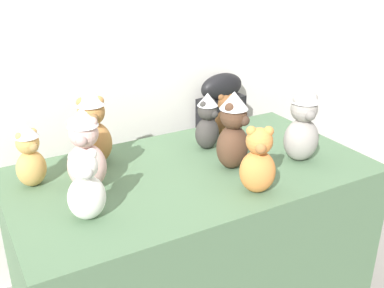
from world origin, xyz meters
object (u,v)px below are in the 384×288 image
Objects in this scene: teddy_bear_snow at (86,188)px; teddy_bear_charcoal at (207,122)px; display_table at (192,245)px; teddy_bear_caramel at (93,128)px; teddy_bear_ash at (303,124)px; teddy_bear_ginger at (258,162)px; instrument_case at (220,156)px; teddy_bear_blush at (85,150)px; teddy_bear_honey at (30,156)px; teddy_bear_cocoa at (233,131)px; teddy_bear_chestnut at (226,117)px.

teddy_bear_snow is 0.76m from teddy_bear_charcoal.
teddy_bear_caramel is (-0.35, 0.26, 0.57)m from display_table.
teddy_bear_snow is 0.98m from teddy_bear_ash.
teddy_bear_caramel is at bearing 165.34° from teddy_bear_ash.
teddy_bear_ash is 1.27× the size of teddy_bear_ginger.
teddy_bear_blush reaches higher than instrument_case.
teddy_bear_honey is (-0.63, 0.19, 0.53)m from display_table.
instrument_case is 3.76× the size of teddy_bear_charcoal.
teddy_bear_ash is at bearing -14.93° from teddy_bear_caramel.
teddy_bear_charcoal is at bearing 1.32° from teddy_bear_caramel.
teddy_bear_charcoal reaches higher than teddy_bear_honey.
teddy_bear_honey is at bearing 111.44° from teddy_bear_snow.
instrument_case is (0.50, 0.55, 0.12)m from display_table.
teddy_bear_cocoa is (0.16, -0.06, 0.57)m from display_table.
teddy_bear_snow reaches higher than teddy_bear_chestnut.
teddy_bear_snow is 0.95× the size of teddy_bear_ginger.
teddy_bear_honey is (-1.13, -0.36, 0.41)m from instrument_case.
teddy_bear_ginger is (0.64, -0.14, 0.01)m from teddy_bear_snow.
display_table is 5.87× the size of teddy_bear_snow.
teddy_bear_chestnut is 0.81× the size of teddy_bear_charcoal.
display_table is 4.54× the size of teddy_bear_blush.
teddy_bear_cocoa is (0.79, -0.25, 0.04)m from teddy_bear_honey.
teddy_bear_ginger is (-0.20, -0.54, 0.02)m from teddy_bear_chestnut.
instrument_case is 3.82× the size of teddy_bear_honey.
teddy_bear_chestnut is 0.57m from teddy_bear_ginger.
teddy_bear_honey reaches higher than teddy_bear_snow.
teddy_bear_ash is (0.82, -0.41, 0.00)m from teddy_bear_caramel.
teddy_bear_ash is 1.15m from teddy_bear_honey.
teddy_bear_blush is (-0.44, 0.06, 0.56)m from display_table.
instrument_case is at bearing 37.34° from teddy_bear_snow.
teddy_bear_ash is at bearing -38.89° from teddy_bear_honey.
teddy_bear_caramel is at bearing -7.59° from teddy_bear_honey.
teddy_bear_chestnut is 0.65× the size of teddy_bear_cocoa.
teddy_bear_ash reaches higher than teddy_bear_blush.
teddy_bear_caramel reaches higher than teddy_bear_ginger.
instrument_case is 1.26m from teddy_bear_honey.
teddy_bear_chestnut is 0.96m from teddy_bear_honey.
teddy_bear_ash reaches higher than teddy_bear_charcoal.
teddy_bear_charcoal is at bearing 36.95° from teddy_bear_blush.
teddy_bear_ginger is at bearing -54.18° from teddy_bear_honey.
teddy_bear_blush is at bearing 179.02° from teddy_bear_ash.
teddy_bear_snow is at bearing 160.33° from teddy_bear_cocoa.
teddy_bear_blush is 0.62m from teddy_bear_cocoa.
teddy_bear_cocoa is (-0.31, 0.09, -0.00)m from teddy_bear_ash.
teddy_bear_honey is at bearing -159.03° from teddy_bear_chestnut.
teddy_bear_blush is at bearing 169.65° from teddy_bear_charcoal.
teddy_bear_caramel reaches higher than teddy_bear_cocoa.
instrument_case is 3.92× the size of teddy_bear_snow.
teddy_bear_honey is at bearing 177.96° from teddy_bear_ginger.
teddy_bear_blush is 0.80m from teddy_bear_chestnut.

